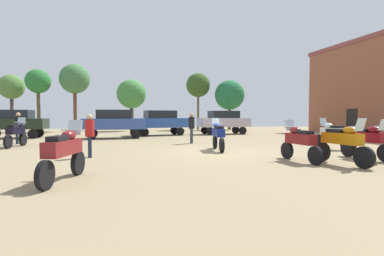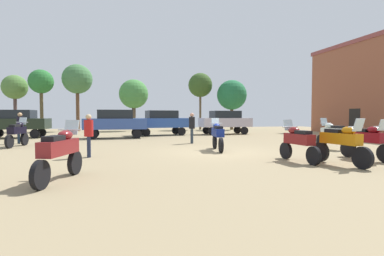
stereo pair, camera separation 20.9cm
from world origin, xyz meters
TOP-DOWN VIEW (x-y plane):
  - ground_plane at (0.00, 0.00)m, footprint 44.00×52.00m
  - motorcycle_1 at (1.79, -3.34)m, footprint 0.62×2.10m
  - motorcycle_2 at (-5.63, -4.54)m, footprint 0.87×2.23m
  - motorcycle_3 at (2.70, -4.29)m, footprint 0.64×2.30m
  - motorcycle_4 at (0.18, 0.47)m, footprint 0.68×2.25m
  - motorcycle_6 at (5.72, -0.35)m, footprint 0.62×2.25m
  - motorcycle_7 at (-9.23, 4.49)m, footprint 0.69×2.11m
  - motorcycle_8 at (4.41, -3.61)m, footprint 0.62×2.14m
  - car_1 at (-4.40, 9.24)m, footprint 4.31×1.82m
  - car_2 at (-11.29, 11.23)m, footprint 4.41×2.07m
  - car_3 at (4.69, 11.42)m, footprint 4.34×1.89m
  - car_4 at (-0.78, 11.40)m, footprint 4.51×2.39m
  - person_1 at (-9.62, 6.31)m, footprint 0.35×0.35m
  - person_2 at (-5.33, -0.39)m, footprint 0.36×0.36m
  - person_3 at (-0.13, 4.03)m, footprint 0.37×0.37m
  - tree_2 at (-2.57, 19.21)m, footprint 3.04×3.04m
  - tree_3 at (-11.51, 19.61)m, footprint 2.35×2.35m
  - tree_4 at (-14.11, 20.48)m, footprint 2.39×2.39m
  - tree_5 at (-8.18, 19.86)m, footprint 2.99×2.99m
  - tree_6 at (8.24, 18.71)m, footprint 3.34×3.34m
  - tree_7 at (4.88, 19.85)m, footprint 2.71×2.71m

SIDE VIEW (x-z plane):
  - ground_plane at x=0.00m, z-range 0.00..0.02m
  - motorcycle_1 at x=1.79m, z-range 0.01..1.45m
  - motorcycle_8 at x=4.41m, z-range 0.01..1.48m
  - motorcycle_6 at x=5.72m, z-range 0.01..1.49m
  - motorcycle_4 at x=0.18m, z-range 0.01..1.49m
  - motorcycle_2 at x=-5.63m, z-range 0.01..1.49m
  - motorcycle_7 at x=-9.23m, z-range 0.00..1.50m
  - motorcycle_3 at x=2.70m, z-range 0.01..1.52m
  - person_2 at x=-5.33m, z-range 0.15..1.80m
  - person_3 at x=-0.13m, z-range 0.17..1.92m
  - person_1 at x=-9.62m, z-range 0.17..1.94m
  - car_1 at x=-4.40m, z-range 0.19..2.19m
  - car_2 at x=-11.29m, z-range 0.19..2.19m
  - car_3 at x=4.69m, z-range 0.19..2.19m
  - car_4 at x=-0.78m, z-range 0.19..2.19m
  - tree_2 at x=-2.57m, z-range 1.15..6.54m
  - tree_6 at x=8.24m, z-range 1.12..6.70m
  - tree_4 at x=-14.11m, z-range 1.57..7.19m
  - tree_3 at x=-11.51m, z-range 1.82..7.95m
  - tree_7 at x=4.88m, z-range 1.83..8.23m
  - tree_5 at x=-8.18m, z-range 1.87..8.69m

